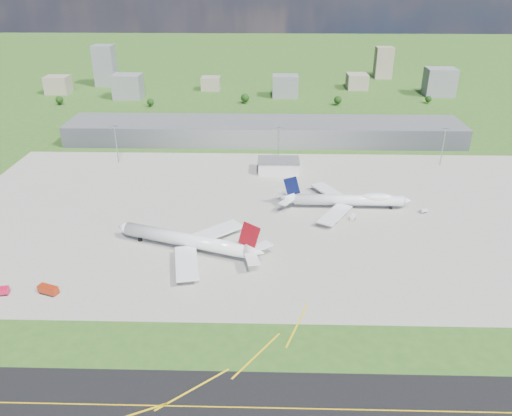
{
  "coord_description": "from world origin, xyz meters",
  "views": [
    {
      "loc": [
        3.05,
        -205.55,
        121.89
      ],
      "look_at": [
        -2.85,
        26.71,
        9.0
      ],
      "focal_mm": 35.0,
      "sensor_mm": 36.0,
      "label": 1
    }
  ],
  "objects_px": {
    "airliner_red_twin": "(190,241)",
    "van_white_near": "(353,218)",
    "airliner_blue_quad": "(348,200)",
    "fire_truck": "(48,290)",
    "tug_yellow": "(192,265)",
    "crash_tender": "(1,291)",
    "van_white_far": "(424,211)"
  },
  "relations": [
    {
      "from": "airliner_blue_quad",
      "to": "crash_tender",
      "type": "relative_size",
      "value": 10.51
    },
    {
      "from": "van_white_far",
      "to": "airliner_blue_quad",
      "type": "bearing_deg",
      "value": 150.54
    },
    {
      "from": "airliner_red_twin",
      "to": "tug_yellow",
      "type": "xyz_separation_m",
      "value": [
        2.46,
        -13.34,
        -4.63
      ]
    },
    {
      "from": "airliner_red_twin",
      "to": "van_white_far",
      "type": "bearing_deg",
      "value": -140.86
    },
    {
      "from": "van_white_near",
      "to": "airliner_red_twin",
      "type": "bearing_deg",
      "value": 135.1
    },
    {
      "from": "van_white_near",
      "to": "van_white_far",
      "type": "bearing_deg",
      "value": -54.71
    },
    {
      "from": "crash_tender",
      "to": "tug_yellow",
      "type": "relative_size",
      "value": 1.55
    },
    {
      "from": "airliner_blue_quad",
      "to": "van_white_far",
      "type": "bearing_deg",
      "value": -5.07
    },
    {
      "from": "airliner_red_twin",
      "to": "van_white_near",
      "type": "height_order",
      "value": "airliner_red_twin"
    },
    {
      "from": "tug_yellow",
      "to": "van_white_far",
      "type": "height_order",
      "value": "van_white_far"
    },
    {
      "from": "crash_tender",
      "to": "van_white_far",
      "type": "relative_size",
      "value": 1.52
    },
    {
      "from": "tug_yellow",
      "to": "van_white_far",
      "type": "distance_m",
      "value": 132.71
    },
    {
      "from": "airliner_blue_quad",
      "to": "crash_tender",
      "type": "distance_m",
      "value": 175.9
    },
    {
      "from": "fire_truck",
      "to": "tug_yellow",
      "type": "relative_size",
      "value": 2.01
    },
    {
      "from": "van_white_near",
      "to": "fire_truck",
      "type": "bearing_deg",
      "value": 139.41
    },
    {
      "from": "airliner_blue_quad",
      "to": "fire_truck",
      "type": "height_order",
      "value": "airliner_blue_quad"
    },
    {
      "from": "van_white_far",
      "to": "fire_truck",
      "type": "bearing_deg",
      "value": -179.2
    },
    {
      "from": "airliner_blue_quad",
      "to": "tug_yellow",
      "type": "xyz_separation_m",
      "value": [
        -78.42,
        -61.93,
        -4.27
      ]
    },
    {
      "from": "airliner_red_twin",
      "to": "fire_truck",
      "type": "height_order",
      "value": "airliner_red_twin"
    },
    {
      "from": "airliner_red_twin",
      "to": "van_white_near",
      "type": "xyz_separation_m",
      "value": [
        81.88,
        34.92,
        -4.4
      ]
    },
    {
      "from": "airliner_blue_quad",
      "to": "fire_truck",
      "type": "bearing_deg",
      "value": -147.27
    },
    {
      "from": "fire_truck",
      "to": "crash_tender",
      "type": "xyz_separation_m",
      "value": [
        -19.33,
        -1.19,
        -0.18
      ]
    },
    {
      "from": "airliner_blue_quad",
      "to": "tug_yellow",
      "type": "relative_size",
      "value": 16.26
    },
    {
      "from": "fire_truck",
      "to": "crash_tender",
      "type": "relative_size",
      "value": 1.3
    },
    {
      "from": "fire_truck",
      "to": "airliner_blue_quad",
      "type": "bearing_deg",
      "value": 51.26
    },
    {
      "from": "airliner_red_twin",
      "to": "van_white_far",
      "type": "relative_size",
      "value": 16.47
    },
    {
      "from": "airliner_blue_quad",
      "to": "crash_tender",
      "type": "xyz_separation_m",
      "value": [
        -153.87,
        -85.15,
        -3.59
      ]
    },
    {
      "from": "tug_yellow",
      "to": "crash_tender",
      "type": "bearing_deg",
      "value": 158.45
    },
    {
      "from": "crash_tender",
      "to": "van_white_far",
      "type": "xyz_separation_m",
      "value": [
        194.95,
        80.96,
        -0.56
      ]
    },
    {
      "from": "airliner_blue_quad",
      "to": "van_white_near",
      "type": "xyz_separation_m",
      "value": [
        1.0,
        -13.66,
        -4.05
      ]
    },
    {
      "from": "fire_truck",
      "to": "crash_tender",
      "type": "distance_m",
      "value": 19.37
    },
    {
      "from": "tug_yellow",
      "to": "van_white_near",
      "type": "xyz_separation_m",
      "value": [
        79.42,
        48.26,
        0.22
      ]
    }
  ]
}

